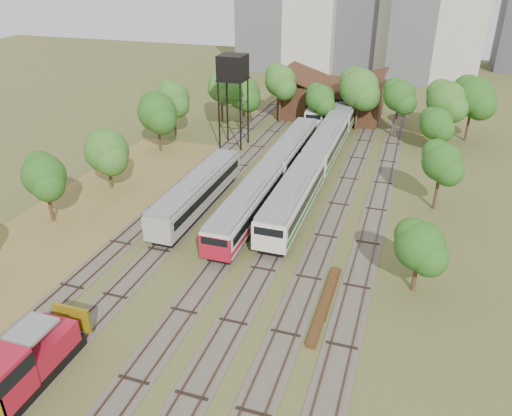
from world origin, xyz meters
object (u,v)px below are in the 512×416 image
(railcar_red_set, at_px, (272,174))
(shunter_locomotive, at_px, (21,365))
(water_tower, at_px, (233,70))
(railcar_green_set, at_px, (326,144))

(railcar_red_set, bearing_deg, shunter_locomotive, -100.20)
(railcar_red_set, relative_size, shunter_locomotive, 4.27)
(shunter_locomotive, xyz_separation_m, water_tower, (-3.37, 45.89, 8.66))
(railcar_green_set, bearing_deg, water_tower, 174.72)
(railcar_red_set, distance_m, shunter_locomotive, 33.89)
(railcar_red_set, relative_size, railcar_green_set, 0.66)
(railcar_green_set, bearing_deg, shunter_locomotive, -102.62)
(railcar_green_set, bearing_deg, railcar_red_set, -109.50)
(railcar_red_set, bearing_deg, railcar_green_set, 70.50)
(railcar_green_set, xyz_separation_m, shunter_locomotive, (-10.00, -44.65, -0.19))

